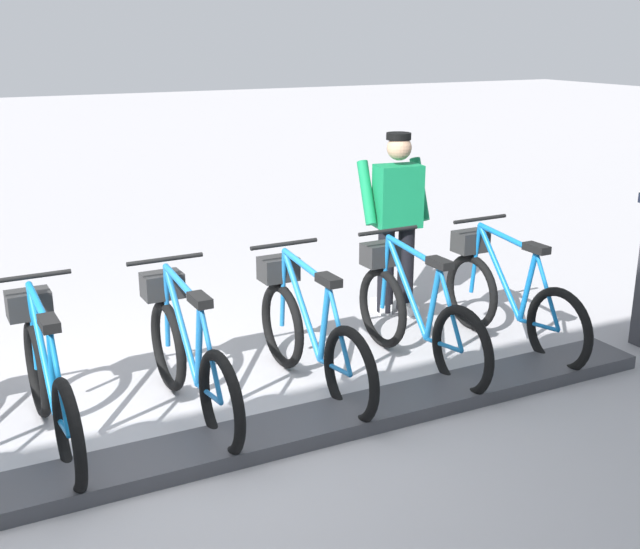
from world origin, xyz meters
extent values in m
plane|color=#B2AFB2|center=(0.00, 0.00, 0.00)|extent=(60.00, 60.00, 0.00)
cube|color=#47474C|center=(0.00, 0.00, 0.05)|extent=(0.44, 7.13, 0.10)
torus|color=black|center=(0.03, -2.98, 0.33)|extent=(0.67, 0.08, 0.67)
torus|color=black|center=(1.07, -2.95, 0.33)|extent=(0.67, 0.08, 0.67)
cylinder|color=blue|center=(0.73, -2.96, 0.61)|extent=(0.60, 0.06, 0.70)
cylinder|color=blue|center=(0.39, -2.97, 0.58)|extent=(0.16, 0.05, 0.61)
cylinder|color=blue|center=(0.67, -2.96, 0.92)|extent=(0.69, 0.06, 0.11)
cylinder|color=blue|center=(0.24, -2.97, 0.31)|extent=(0.43, 0.04, 0.09)
cylinder|color=blue|center=(0.18, -2.97, 0.61)|extent=(0.33, 0.04, 0.56)
cylinder|color=blue|center=(1.04, -2.96, 0.64)|extent=(0.10, 0.04, 0.62)
cube|color=black|center=(0.33, -2.97, 0.91)|extent=(0.22, 0.10, 0.06)
cylinder|color=black|center=(1.01, -2.96, 1.00)|extent=(0.04, 0.54, 0.03)
cube|color=#2D2D2D|center=(1.12, -2.95, 0.78)|extent=(0.21, 0.28, 0.18)
torus|color=black|center=(0.03, -2.07, 0.33)|extent=(0.67, 0.08, 0.67)
torus|color=black|center=(1.07, -2.05, 0.33)|extent=(0.67, 0.08, 0.67)
cylinder|color=#1A73BA|center=(0.73, -2.06, 0.61)|extent=(0.60, 0.06, 0.70)
cylinder|color=#1A73BA|center=(0.39, -2.07, 0.58)|extent=(0.16, 0.05, 0.61)
cylinder|color=#1A73BA|center=(0.67, -2.06, 0.92)|extent=(0.69, 0.06, 0.11)
cylinder|color=#1A73BA|center=(0.24, -2.07, 0.31)|extent=(0.43, 0.04, 0.09)
cylinder|color=#1A73BA|center=(0.18, -2.07, 0.61)|extent=(0.33, 0.04, 0.56)
cylinder|color=#1A73BA|center=(1.04, -2.05, 0.64)|extent=(0.10, 0.04, 0.62)
cube|color=black|center=(0.33, -2.07, 0.91)|extent=(0.22, 0.10, 0.06)
cylinder|color=black|center=(1.01, -2.05, 1.00)|extent=(0.04, 0.54, 0.03)
cube|color=#2D2D2D|center=(1.12, -2.05, 0.78)|extent=(0.21, 0.28, 0.18)
torus|color=black|center=(0.03, -1.17, 0.33)|extent=(0.67, 0.08, 0.67)
torus|color=black|center=(1.07, -1.15, 0.33)|extent=(0.67, 0.08, 0.67)
cylinder|color=#2079C2|center=(0.73, -1.15, 0.61)|extent=(0.60, 0.06, 0.70)
cylinder|color=#2079C2|center=(0.39, -1.16, 0.58)|extent=(0.16, 0.05, 0.61)
cylinder|color=#2079C2|center=(0.67, -1.15, 0.92)|extent=(0.69, 0.06, 0.11)
cylinder|color=#2079C2|center=(0.24, -1.16, 0.31)|extent=(0.43, 0.04, 0.09)
cylinder|color=#2079C2|center=(0.18, -1.17, 0.61)|extent=(0.33, 0.04, 0.56)
cylinder|color=#2079C2|center=(1.04, -1.15, 0.64)|extent=(0.10, 0.04, 0.62)
cube|color=black|center=(0.33, -1.16, 0.91)|extent=(0.22, 0.10, 0.06)
cylinder|color=black|center=(1.01, -1.15, 1.00)|extent=(0.04, 0.54, 0.03)
cube|color=#2D2D2D|center=(1.12, -1.14, 0.78)|extent=(0.21, 0.28, 0.18)
torus|color=black|center=(0.03, -0.26, 0.33)|extent=(0.67, 0.08, 0.67)
torus|color=black|center=(1.07, -0.24, 0.33)|extent=(0.67, 0.08, 0.67)
cylinder|color=#1F73BD|center=(0.73, -0.25, 0.61)|extent=(0.60, 0.06, 0.70)
cylinder|color=#1F73BD|center=(0.39, -0.26, 0.58)|extent=(0.16, 0.05, 0.61)
cylinder|color=#1F73BD|center=(0.67, -0.25, 0.92)|extent=(0.69, 0.06, 0.11)
cylinder|color=#1F73BD|center=(0.24, -0.26, 0.31)|extent=(0.43, 0.04, 0.09)
cylinder|color=#1F73BD|center=(0.18, -0.26, 0.61)|extent=(0.33, 0.04, 0.56)
cylinder|color=#1F73BD|center=(1.04, -0.24, 0.64)|extent=(0.10, 0.04, 0.62)
cube|color=black|center=(0.33, -0.26, 0.91)|extent=(0.22, 0.10, 0.06)
cylinder|color=black|center=(1.01, -0.24, 1.00)|extent=(0.04, 0.54, 0.03)
cube|color=#2D2D2D|center=(1.12, -0.24, 0.78)|extent=(0.21, 0.28, 0.18)
torus|color=black|center=(0.03, 0.64, 0.33)|extent=(0.67, 0.08, 0.67)
torus|color=black|center=(1.07, 0.66, 0.33)|extent=(0.67, 0.08, 0.67)
cylinder|color=#1376C2|center=(0.73, 0.66, 0.61)|extent=(0.60, 0.06, 0.70)
cylinder|color=#1376C2|center=(0.39, 0.65, 0.58)|extent=(0.16, 0.05, 0.61)
cylinder|color=#1376C2|center=(0.67, 0.66, 0.92)|extent=(0.69, 0.06, 0.11)
cylinder|color=#1376C2|center=(0.24, 0.65, 0.31)|extent=(0.43, 0.04, 0.09)
cylinder|color=#1376C2|center=(0.18, 0.64, 0.61)|extent=(0.33, 0.04, 0.56)
cylinder|color=#1376C2|center=(1.04, 0.66, 0.64)|extent=(0.10, 0.04, 0.62)
cube|color=black|center=(0.33, 0.65, 0.91)|extent=(0.22, 0.10, 0.06)
cylinder|color=black|center=(1.01, 0.66, 1.00)|extent=(0.04, 0.54, 0.03)
cube|color=#2D2D2D|center=(1.12, 0.67, 0.78)|extent=(0.21, 0.28, 0.18)
cube|color=white|center=(1.81, -2.49, 0.05)|extent=(0.27, 0.15, 0.10)
cube|color=white|center=(1.66, -2.69, 0.05)|extent=(0.27, 0.15, 0.10)
cylinder|color=black|center=(1.74, -2.49, 0.43)|extent=(0.15, 0.15, 0.82)
cylinder|color=black|center=(1.72, -2.69, 0.43)|extent=(0.15, 0.15, 0.82)
cube|color=#15864F|center=(1.73, -2.59, 1.10)|extent=(0.31, 0.43, 0.56)
cylinder|color=#15864F|center=(1.87, -2.35, 1.13)|extent=(0.35, 0.15, 0.57)
cylinder|color=#15864F|center=(1.79, -2.86, 1.13)|extent=(0.35, 0.15, 0.57)
sphere|color=tan|center=(1.73, -2.59, 1.53)|extent=(0.22, 0.22, 0.22)
cylinder|color=black|center=(1.75, -2.59, 1.63)|extent=(0.22, 0.22, 0.06)
camera|label=1|loc=(-4.16, 1.18, 2.51)|focal=44.41mm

